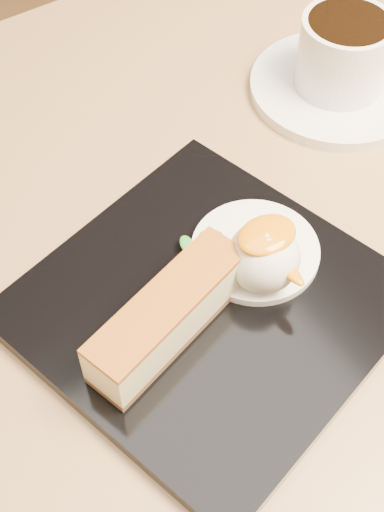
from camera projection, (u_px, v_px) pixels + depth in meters
table at (263, 394)px, 0.62m from camera, size 0.80×0.80×0.72m
dessert_plate at (209, 306)px, 0.48m from camera, size 0.27×0.27×0.01m
cheesecake at (168, 315)px, 0.45m from camera, size 0.13×0.07×0.04m
cream_smear at (255, 250)px, 0.50m from camera, size 0.09×0.09×0.01m
ice_cream_scoop at (264, 257)px, 0.47m from camera, size 0.05×0.05×0.05m
mango_sauce at (267, 235)px, 0.45m from camera, size 0.04×0.03×0.01m
mint_sprig at (201, 242)px, 0.50m from camera, size 0.04×0.02×0.00m
saucer at (336, 87)px, 0.62m from camera, size 0.15×0.15×0.01m
coffee_cup at (345, 51)px, 0.59m from camera, size 0.10×0.08×0.06m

